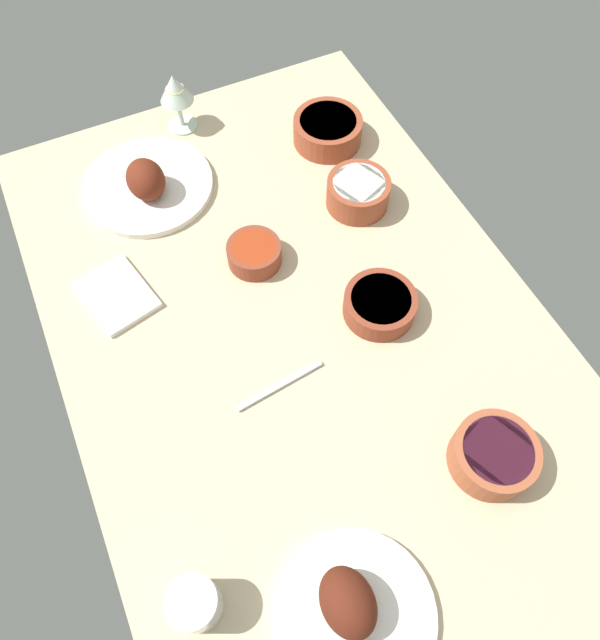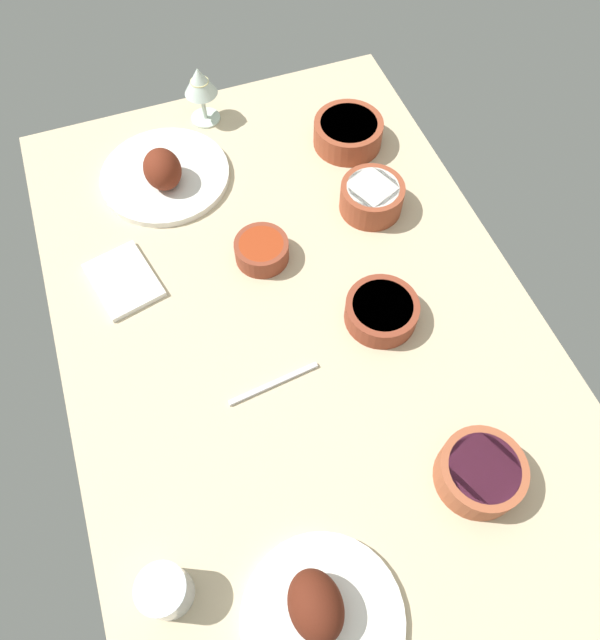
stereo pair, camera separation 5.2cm
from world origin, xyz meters
The scene contains 12 objects.
dining_table centered at (0.00, 0.00, 2.00)cm, with size 140.00×90.00×4.00cm, color #C6B28E.
plate_far_side centered at (-47.93, 14.24, 6.63)cm, with size 24.64×24.64×9.37cm.
plate_near_viewer centered at (44.94, 15.56, 6.34)cm, with size 28.60×28.60×9.64cm.
bowl_soup centered at (42.17, -26.96, 7.27)cm, with size 15.78×15.78×6.04cm.
bowl_sauce centered at (17.75, 1.83, 6.55)cm, with size 11.02×11.02×4.64cm.
bowl_cream centered at (22.35, -24.27, 7.50)cm, with size 13.49×13.49×6.49cm.
bowl_potatoes centered at (-3.72, -15.15, 6.65)cm, with size 14.00×14.00×4.84cm.
bowl_onions centered at (-37.63, -17.57, 7.49)cm, with size 14.08×14.08×6.46cm.
wine_glass centered at (61.23, 1.95, 13.93)cm, with size 7.60×7.60×14.00cm.
water_tumbler centered at (-37.49, 34.62, 8.07)cm, with size 7.55×7.55×8.15cm, color silver.
folded_napkin centered at (21.42, 29.82, 4.60)cm, with size 15.37×11.45×1.20cm, color white.
spoon_loose centered at (-10.04, 8.72, 4.40)cm, with size 17.56×0.90×0.80cm, color silver.
Camera 2 is at (-51.75, 18.72, 102.65)cm, focal length 32.97 mm.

